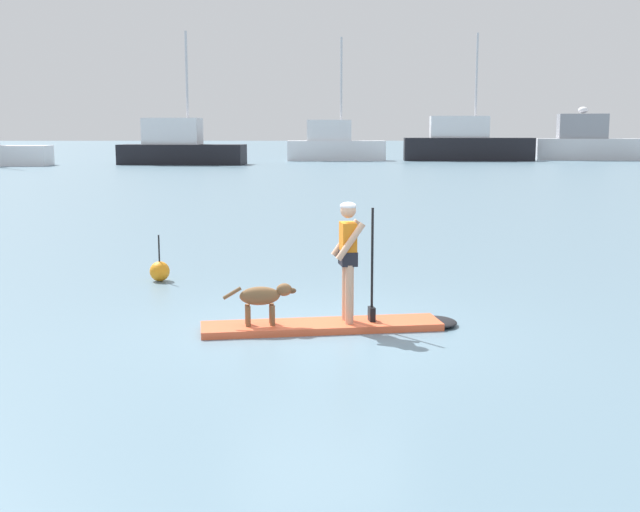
% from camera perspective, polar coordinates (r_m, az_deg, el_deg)
% --- Properties ---
extents(ground_plane, '(400.00, 400.00, 0.00)m').
position_cam_1_polar(ground_plane, '(11.47, 0.11, -5.22)').
color(ground_plane, slate).
extents(paddleboard, '(3.73, 1.15, 0.10)m').
position_cam_1_polar(paddleboard, '(11.49, 1.25, -4.94)').
color(paddleboard, '#E55933').
rests_on(paddleboard, ground_plane).
extents(person_paddler, '(0.64, 0.52, 1.71)m').
position_cam_1_polar(person_paddler, '(11.32, 2.07, 0.21)').
color(person_paddler, tan).
rests_on(person_paddler, paddleboard).
extents(dog, '(1.03, 0.29, 0.58)m').
position_cam_1_polar(dog, '(11.27, -4.04, -2.93)').
color(dog, brown).
rests_on(dog, paddleboard).
extents(moored_boat_center, '(10.42, 4.14, 10.61)m').
position_cam_1_polar(moored_boat_center, '(67.07, -9.93, 7.61)').
color(moored_boat_center, black).
rests_on(moored_boat_center, ground_plane).
extents(moored_boat_starboard, '(8.94, 2.49, 11.05)m').
position_cam_1_polar(moored_boat_starboard, '(74.36, 1.02, 7.86)').
color(moored_boat_starboard, white).
rests_on(moored_boat_starboard, ground_plane).
extents(moored_boat_far_port, '(11.88, 3.71, 11.42)m').
position_cam_1_polar(moored_boat_far_port, '(75.55, 10.30, 7.84)').
color(moored_boat_far_port, black).
rests_on(moored_boat_far_port, ground_plane).
extents(moored_boat_port, '(10.07, 4.25, 4.93)m').
position_cam_1_polar(moored_boat_port, '(80.00, 18.39, 7.63)').
color(moored_boat_port, silver).
rests_on(moored_boat_port, ground_plane).
extents(marker_buoy, '(0.37, 0.37, 0.87)m').
position_cam_1_polar(marker_buoy, '(15.34, -11.29, -1.06)').
color(marker_buoy, orange).
rests_on(marker_buoy, ground_plane).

